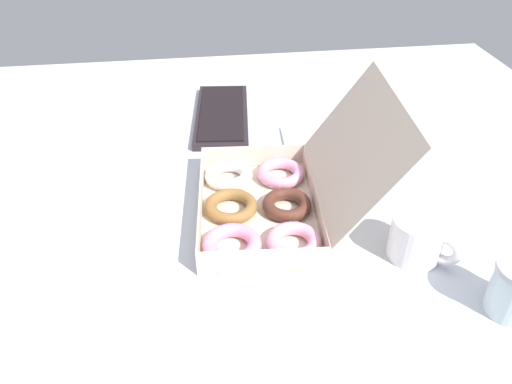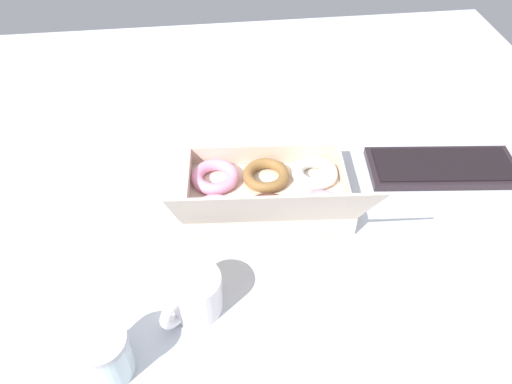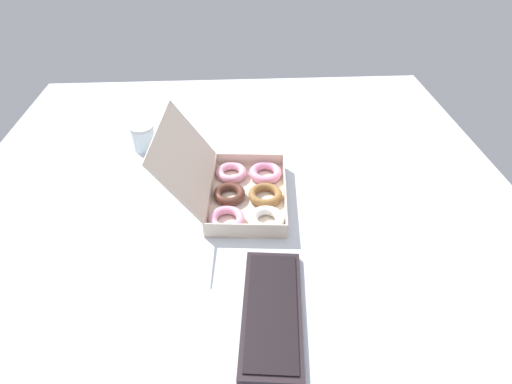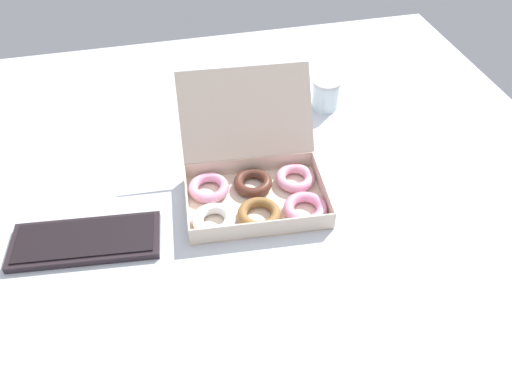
% 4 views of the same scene
% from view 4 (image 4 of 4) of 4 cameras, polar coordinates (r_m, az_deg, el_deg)
% --- Properties ---
extents(ground_plane, '(1.80, 1.80, 0.02)m').
position_cam_4_polar(ground_plane, '(1.31, 0.45, -0.59)').
color(ground_plane, silver).
extents(donut_box, '(0.38, 0.41, 0.25)m').
position_cam_4_polar(donut_box, '(1.27, -0.12, 0.50)').
color(donut_box, beige).
rests_on(donut_box, ground_plane).
extents(keyboard, '(0.36, 0.17, 0.02)m').
position_cam_4_polar(keyboard, '(1.24, -18.87, -5.28)').
color(keyboard, black).
rests_on(keyboard, ground_plane).
extents(coffee_mug, '(0.11, 0.11, 0.08)m').
position_cam_4_polar(coffee_mug, '(1.48, 3.98, 8.15)').
color(coffee_mug, white).
rests_on(coffee_mug, ground_plane).
extents(glass_jar, '(0.09, 0.09, 0.10)m').
position_cam_4_polar(glass_jar, '(1.60, 7.96, 11.01)').
color(glass_jar, silver).
rests_on(glass_jar, ground_plane).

